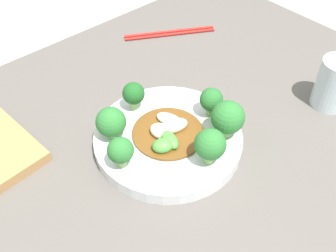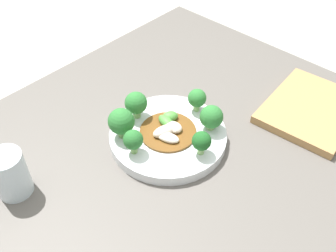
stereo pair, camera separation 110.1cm
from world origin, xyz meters
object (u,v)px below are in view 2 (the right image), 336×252
(broccoli_southeast, at_px, (121,122))
(drinking_glass, at_px, (10,174))
(broccoli_northwest, at_px, (211,117))
(broccoli_south, at_px, (136,103))
(plate, at_px, (168,136))
(broccoli_east, at_px, (133,140))
(cutting_board, at_px, (311,109))
(stirfry_center, at_px, (168,129))
(broccoli_west, at_px, (197,98))
(broccoli_north, at_px, (202,141))

(broccoli_southeast, height_order, drinking_glass, drinking_glass)
(broccoli_northwest, bearing_deg, broccoli_south, -60.66)
(plate, distance_m, broccoli_east, 0.10)
(cutting_board, bearing_deg, plate, -32.11)
(broccoli_south, xyz_separation_m, broccoli_east, (0.08, 0.08, -0.00))
(stirfry_center, distance_m, cutting_board, 0.36)
(broccoli_west, distance_m, broccoli_south, 0.14)
(broccoli_east, height_order, broccoli_northwest, broccoli_northwest)
(broccoli_northwest, distance_m, broccoli_southeast, 0.20)
(stirfry_center, distance_m, drinking_glass, 0.34)
(broccoli_north, distance_m, drinking_glass, 0.38)
(broccoli_west, distance_m, stirfry_center, 0.10)
(broccoli_south, bearing_deg, broccoli_east, 42.92)
(stirfry_center, xyz_separation_m, cutting_board, (-0.30, 0.19, -0.02))
(broccoli_west, height_order, broccoli_south, broccoli_south)
(cutting_board, bearing_deg, broccoli_west, -43.63)
(broccoli_south, xyz_separation_m, broccoli_northwest, (-0.08, 0.15, -0.01))
(plate, distance_m, broccoli_southeast, 0.11)
(broccoli_east, bearing_deg, plate, 171.59)
(broccoli_south, distance_m, drinking_glass, 0.30)
(broccoli_east, distance_m, stirfry_center, 0.10)
(broccoli_south, xyz_separation_m, cutting_board, (-0.31, 0.28, -0.05))
(broccoli_south, relative_size, broccoli_north, 1.17)
(plate, height_order, drinking_glass, drinking_glass)
(plate, xyz_separation_m, broccoli_south, (0.01, -0.09, 0.05))
(plate, xyz_separation_m, broccoli_east, (0.09, -0.01, 0.05))
(broccoli_northwest, relative_size, stirfry_center, 0.48)
(broccoli_south, bearing_deg, cutting_board, 138.21)
(broccoli_west, xyz_separation_m, drinking_glass, (0.41, -0.13, -0.01))
(broccoli_west, bearing_deg, drinking_glass, -17.13)
(plate, distance_m, broccoli_northwest, 0.11)
(plate, xyz_separation_m, drinking_glass, (0.31, -0.13, 0.04))
(broccoli_northwest, bearing_deg, broccoli_east, -23.95)
(broccoli_south, xyz_separation_m, drinking_glass, (0.30, -0.04, -0.01))
(broccoli_north, bearing_deg, cutting_board, 161.82)
(broccoli_southeast, bearing_deg, broccoli_south, -161.26)
(plate, xyz_separation_m, stirfry_center, (-0.00, -0.00, 0.02))
(plate, height_order, broccoli_west, broccoli_west)
(broccoli_west, xyz_separation_m, broccoli_southeast, (0.18, -0.07, 0.01))
(broccoli_north, xyz_separation_m, broccoli_northwest, (-0.07, -0.03, -0.00))
(plate, distance_m, broccoli_west, 0.11)
(broccoli_east, bearing_deg, stirfry_center, 173.11)
(plate, bearing_deg, broccoli_north, 91.15)
(stirfry_center, bearing_deg, broccoli_north, 89.56)
(broccoli_south, height_order, broccoli_northwest, broccoli_south)
(plate, relative_size, broccoli_south, 3.96)
(broccoli_west, height_order, broccoli_southeast, broccoli_southeast)
(broccoli_southeast, distance_m, stirfry_center, 0.11)
(broccoli_north, height_order, broccoli_southeast, broccoli_southeast)
(broccoli_south, relative_size, broccoli_east, 1.15)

